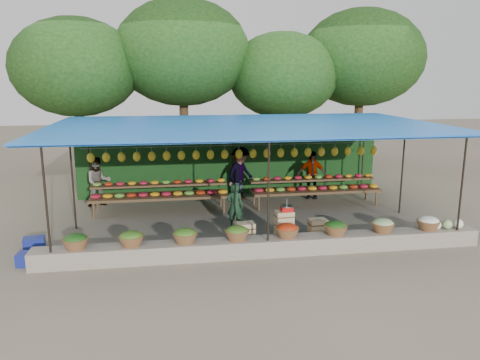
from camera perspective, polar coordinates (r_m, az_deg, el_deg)
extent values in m
plane|color=#6A5E4E|center=(13.77, 0.78, -4.91)|extent=(60.00, 60.00, 0.00)
cube|color=#6F6358|center=(11.15, 3.22, -8.08)|extent=(10.60, 0.55, 0.40)
cylinder|color=black|center=(10.71, -22.51, -3.16)|extent=(0.05, 0.05, 2.80)
cylinder|color=black|center=(10.65, 3.47, -2.30)|extent=(0.05, 0.05, 2.80)
cylinder|color=black|center=(12.57, 25.37, -1.21)|extent=(0.05, 0.05, 2.80)
cylinder|color=black|center=(13.47, -19.75, 0.11)|extent=(0.05, 0.05, 2.80)
cylinder|color=black|center=(14.99, 19.20, 1.35)|extent=(0.05, 0.05, 2.80)
cylinder|color=black|center=(16.28, -17.94, 2.27)|extent=(0.05, 0.05, 2.80)
cylinder|color=black|center=(16.23, -0.95, 2.85)|extent=(0.05, 0.05, 2.80)
cylinder|color=black|center=(17.56, 14.78, 3.17)|extent=(0.05, 0.05, 2.80)
cube|color=blue|center=(13.21, 0.82, 6.77)|extent=(10.80, 6.60, 0.04)
cube|color=blue|center=(11.28, 2.56, 4.86)|extent=(10.80, 2.19, 0.26)
cube|color=blue|center=(15.19, -0.48, 6.83)|extent=(10.80, 2.19, 0.26)
cylinder|color=gray|center=(14.67, -0.13, 4.27)|extent=(9.60, 0.01, 0.01)
ellipsoid|color=yellow|center=(14.71, -17.73, 2.60)|extent=(0.23, 0.17, 0.30)
ellipsoid|color=yellow|center=(14.65, -15.99, 2.67)|extent=(0.23, 0.17, 0.30)
ellipsoid|color=yellow|center=(14.60, -14.24, 2.74)|extent=(0.23, 0.17, 0.30)
ellipsoid|color=yellow|center=(14.57, -12.47, 2.80)|extent=(0.23, 0.17, 0.30)
ellipsoid|color=yellow|center=(14.55, -10.70, 2.87)|extent=(0.23, 0.17, 0.30)
ellipsoid|color=yellow|center=(14.54, -8.93, 2.93)|extent=(0.23, 0.17, 0.30)
ellipsoid|color=yellow|center=(14.55, -7.16, 2.99)|extent=(0.23, 0.17, 0.30)
ellipsoid|color=yellow|center=(14.57, -5.39, 3.04)|extent=(0.23, 0.17, 0.30)
ellipsoid|color=yellow|center=(14.60, -3.62, 3.10)|extent=(0.23, 0.17, 0.30)
ellipsoid|color=yellow|center=(14.65, -1.87, 3.15)|extent=(0.23, 0.17, 0.30)
ellipsoid|color=yellow|center=(14.72, -0.13, 3.19)|extent=(0.23, 0.17, 0.30)
ellipsoid|color=yellow|center=(14.79, 1.60, 3.24)|extent=(0.23, 0.17, 0.30)
ellipsoid|color=yellow|center=(14.88, 3.30, 3.28)|extent=(0.23, 0.17, 0.30)
ellipsoid|color=yellow|center=(14.98, 4.99, 3.31)|extent=(0.23, 0.17, 0.30)
ellipsoid|color=yellow|center=(15.10, 6.65, 3.34)|extent=(0.23, 0.17, 0.30)
ellipsoid|color=yellow|center=(15.22, 8.28, 3.37)|extent=(0.23, 0.17, 0.30)
ellipsoid|color=yellow|center=(15.36, 9.89, 3.40)|extent=(0.23, 0.17, 0.30)
ellipsoid|color=yellow|center=(15.51, 11.47, 3.42)|extent=(0.23, 0.17, 0.30)
ellipsoid|color=yellow|center=(15.68, 13.01, 3.44)|extent=(0.23, 0.17, 0.30)
ellipsoid|color=yellow|center=(15.85, 14.52, 3.46)|extent=(0.23, 0.17, 0.30)
ellipsoid|color=yellow|center=(16.03, 16.00, 3.48)|extent=(0.23, 0.17, 0.30)
ellipsoid|color=#1F4E14|center=(10.97, -19.44, -6.82)|extent=(0.52, 0.52, 0.23)
ellipsoid|color=#3D6C1C|center=(10.81, -13.14, -6.71)|extent=(0.52, 0.52, 0.23)
ellipsoid|color=#3D6C1C|center=(10.78, -6.73, -6.51)|extent=(0.52, 0.52, 0.23)
ellipsoid|color=#3D6C1C|center=(10.89, -0.37, -6.23)|extent=(0.52, 0.52, 0.23)
ellipsoid|color=#AA290E|center=(11.12, 5.78, -5.89)|extent=(0.52, 0.52, 0.23)
ellipsoid|color=#1F4E14|center=(11.48, 11.61, -5.50)|extent=(0.52, 0.52, 0.23)
ellipsoid|color=#97C078|center=(11.95, 17.03, -5.09)|extent=(0.52, 0.52, 0.23)
ellipsoid|color=white|center=(12.51, 21.99, -4.67)|extent=(0.52, 0.52, 0.23)
cube|color=#184418|center=(16.50, -1.07, 2.48)|extent=(10.60, 0.06, 2.50)
cylinder|color=#331F12|center=(19.14, -18.85, 5.42)|extent=(0.36, 0.36, 3.97)
ellipsoid|color=black|center=(19.03, -19.38, 12.84)|extent=(4.77, 4.77, 3.69)
cylinder|color=#331F12|center=(19.25, -6.82, 6.80)|extent=(0.36, 0.36, 4.48)
ellipsoid|color=black|center=(19.19, -7.04, 15.15)|extent=(5.39, 5.39, 4.17)
cylinder|color=#331F12|center=(19.57, 5.09, 5.80)|extent=(0.36, 0.36, 3.71)
ellipsoid|color=black|center=(19.44, 5.23, 12.60)|extent=(4.47, 4.47, 3.45)
cylinder|color=#331F12|center=(21.03, 14.20, 6.81)|extent=(0.36, 0.36, 4.35)
ellipsoid|color=black|center=(20.96, 14.60, 14.22)|extent=(5.24, 5.24, 4.05)
cube|color=#482D1D|center=(14.70, -9.74, -1.94)|extent=(4.20, 0.95, 0.08)
cube|color=#482D1D|center=(14.93, -9.77, -0.61)|extent=(4.20, 0.35, 0.06)
cylinder|color=#482D1D|center=(14.54, -17.43, -3.52)|extent=(0.06, 0.06, 0.50)
cylinder|color=#482D1D|center=(14.48, -1.97, -3.01)|extent=(0.06, 0.06, 0.50)
cylinder|color=#482D1D|center=(15.31, -17.02, -2.71)|extent=(0.06, 0.06, 0.50)
cylinder|color=#482D1D|center=(15.24, -2.34, -2.22)|extent=(0.06, 0.06, 0.50)
ellipsoid|color=#A8182C|center=(14.69, -17.19, -1.94)|extent=(0.31, 0.26, 0.13)
ellipsoid|color=#5D9D30|center=(15.06, -17.03, -0.52)|extent=(0.26, 0.22, 0.12)
ellipsoid|color=orange|center=(14.64, -15.84, -1.90)|extent=(0.31, 0.26, 0.13)
ellipsoid|color=#AA290E|center=(15.01, -15.71, -0.48)|extent=(0.26, 0.22, 0.12)
ellipsoid|color=#5D9D30|center=(14.60, -14.47, -1.85)|extent=(0.31, 0.26, 0.13)
ellipsoid|color=#A8182C|center=(14.97, -14.38, -0.43)|extent=(0.26, 0.22, 0.12)
ellipsoid|color=#AA290E|center=(14.57, -13.10, -1.81)|extent=(0.31, 0.26, 0.13)
ellipsoid|color=orange|center=(14.94, -13.04, -0.39)|extent=(0.26, 0.22, 0.12)
ellipsoid|color=#A8182C|center=(14.55, -11.73, -1.77)|extent=(0.31, 0.26, 0.13)
ellipsoid|color=#A8182C|center=(14.92, -11.70, -0.34)|extent=(0.26, 0.22, 0.12)
ellipsoid|color=orange|center=(14.53, -10.35, -1.72)|extent=(0.31, 0.26, 0.13)
ellipsoid|color=orange|center=(14.91, -10.36, -0.30)|extent=(0.26, 0.22, 0.12)
ellipsoid|color=#A8182C|center=(14.53, -8.97, -1.68)|extent=(0.31, 0.26, 0.13)
ellipsoid|color=#5D9D30|center=(14.90, -9.02, -0.25)|extent=(0.26, 0.22, 0.12)
ellipsoid|color=orange|center=(14.53, -7.59, -1.63)|extent=(0.31, 0.26, 0.13)
ellipsoid|color=#AA290E|center=(14.91, -7.67, -0.21)|extent=(0.26, 0.22, 0.12)
ellipsoid|color=#5D9D30|center=(14.54, -6.21, -1.58)|extent=(0.31, 0.26, 0.13)
ellipsoid|color=#A8182C|center=(14.92, -6.33, -0.16)|extent=(0.26, 0.22, 0.12)
ellipsoid|color=#AA290E|center=(14.56, -4.84, -1.53)|extent=(0.31, 0.26, 0.13)
ellipsoid|color=orange|center=(14.94, -4.99, -0.11)|extent=(0.26, 0.22, 0.12)
ellipsoid|color=#A8182C|center=(14.59, -3.47, -1.48)|extent=(0.31, 0.26, 0.13)
ellipsoid|color=#A8182C|center=(14.97, -3.65, -0.07)|extent=(0.26, 0.22, 0.12)
ellipsoid|color=orange|center=(14.63, -2.10, -1.43)|extent=(0.31, 0.26, 0.13)
ellipsoid|color=orange|center=(15.00, -2.32, -0.02)|extent=(0.26, 0.22, 0.12)
cube|color=#482D1D|center=(15.45, 9.14, -1.21)|extent=(4.20, 0.95, 0.08)
cube|color=#482D1D|center=(15.66, 8.83, 0.04)|extent=(4.20, 0.35, 0.06)
cylinder|color=#482D1D|center=(14.65, 2.31, -2.83)|extent=(0.06, 0.06, 0.50)
cylinder|color=#482D1D|center=(15.86, 16.27, -2.13)|extent=(0.06, 0.06, 0.50)
cylinder|color=#482D1D|center=(15.40, 1.72, -2.06)|extent=(0.06, 0.06, 0.50)
cylinder|color=#482D1D|center=(16.56, 15.10, -1.45)|extent=(0.06, 0.06, 0.50)
ellipsoid|color=#A8182C|center=(14.81, 2.32, -1.26)|extent=(0.31, 0.26, 0.13)
ellipsoid|color=#5D9D30|center=(15.17, 2.00, 0.13)|extent=(0.26, 0.22, 0.12)
ellipsoid|color=orange|center=(14.88, 3.64, -1.21)|extent=(0.31, 0.26, 0.13)
ellipsoid|color=#AA290E|center=(15.24, 3.29, 0.17)|extent=(0.26, 0.22, 0.12)
ellipsoid|color=#5D9D30|center=(14.96, 4.95, -1.16)|extent=(0.31, 0.26, 0.13)
ellipsoid|color=#A8182C|center=(15.32, 4.57, 0.21)|extent=(0.26, 0.22, 0.12)
ellipsoid|color=#AA290E|center=(15.04, 6.25, -1.11)|extent=(0.31, 0.26, 0.13)
ellipsoid|color=orange|center=(15.41, 5.83, 0.26)|extent=(0.26, 0.22, 0.12)
ellipsoid|color=#A8182C|center=(15.14, 7.52, -1.06)|extent=(0.31, 0.26, 0.13)
ellipsoid|color=#A8182C|center=(15.50, 7.08, 0.30)|extent=(0.26, 0.22, 0.12)
ellipsoid|color=orange|center=(15.24, 8.79, -1.00)|extent=(0.31, 0.26, 0.13)
ellipsoid|color=orange|center=(15.60, 8.32, 0.34)|extent=(0.26, 0.22, 0.12)
ellipsoid|color=#A8182C|center=(15.35, 10.03, -0.95)|extent=(0.31, 0.26, 0.13)
ellipsoid|color=#5D9D30|center=(15.71, 9.54, 0.38)|extent=(0.26, 0.22, 0.12)
ellipsoid|color=orange|center=(15.47, 11.26, -0.90)|extent=(0.31, 0.26, 0.13)
ellipsoid|color=#AA290E|center=(15.82, 10.74, 0.42)|extent=(0.26, 0.22, 0.12)
ellipsoid|color=#5D9D30|center=(15.59, 12.46, -0.85)|extent=(0.31, 0.26, 0.13)
ellipsoid|color=#A8182C|center=(15.94, 11.92, 0.46)|extent=(0.26, 0.22, 0.12)
ellipsoid|color=#AA290E|center=(15.72, 13.65, -0.80)|extent=(0.31, 0.26, 0.13)
ellipsoid|color=orange|center=(16.07, 13.09, 0.50)|extent=(0.26, 0.22, 0.12)
ellipsoid|color=#A8182C|center=(15.86, 14.82, -0.75)|extent=(0.31, 0.26, 0.13)
ellipsoid|color=#A8182C|center=(16.20, 14.24, 0.54)|extent=(0.26, 0.22, 0.12)
ellipsoid|color=orange|center=(16.00, 15.97, -0.70)|extent=(0.31, 0.26, 0.13)
ellipsoid|color=orange|center=(16.34, 15.37, 0.57)|extent=(0.26, 0.22, 0.12)
cube|color=tan|center=(11.96, 0.68, -6.99)|extent=(0.47, 0.37, 0.25)
cube|color=tan|center=(11.88, 0.69, -5.81)|extent=(0.47, 0.37, 0.25)
cube|color=tan|center=(12.16, 5.36, -6.72)|extent=(0.47, 0.37, 0.25)
cube|color=tan|center=(12.08, 5.39, -5.55)|extent=(0.47, 0.37, 0.25)
cube|color=tan|center=(12.00, 5.41, -4.37)|extent=(0.47, 0.37, 0.25)
cube|color=tan|center=(12.41, 9.42, -6.44)|extent=(0.47, 0.37, 0.25)
cube|color=tan|center=(12.33, 9.46, -5.30)|extent=(0.47, 0.37, 0.25)
cube|color=red|center=(11.97, 5.72, -3.52)|extent=(0.29, 0.25, 0.11)
cylinder|color=gray|center=(11.95, 5.73, -3.19)|extent=(0.31, 0.31, 0.03)
cylinder|color=gray|center=(11.92, 5.74, -2.77)|extent=(0.03, 0.03, 0.21)
imported|color=#183620|center=(12.85, -0.61, -3.20)|extent=(0.54, 0.45, 1.28)
imported|color=slate|center=(15.71, -16.87, -0.23)|extent=(0.92, 0.80, 1.61)
imported|color=slate|center=(15.85, 0.05, 0.80)|extent=(1.33, 1.26, 1.81)
imported|color=slate|center=(16.22, 8.71, 0.63)|extent=(1.02, 0.54, 1.65)
cube|color=navy|center=(11.55, -24.34, -8.76)|extent=(0.52, 0.39, 0.29)
cube|color=navy|center=(12.53, -23.80, -7.07)|extent=(0.55, 0.44, 0.30)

